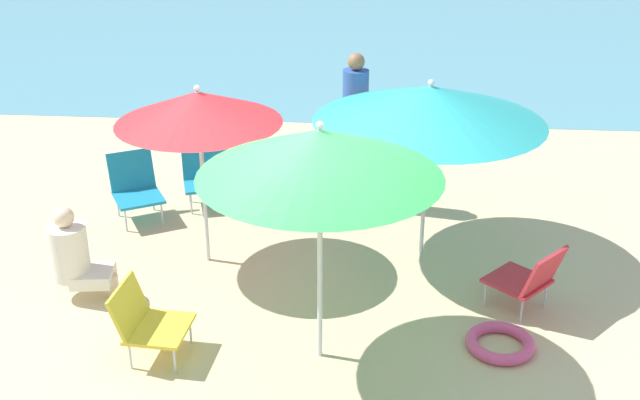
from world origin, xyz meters
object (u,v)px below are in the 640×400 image
at_px(beach_chair_e, 296,186).
at_px(person_a, 355,130).
at_px(beach_chair_d, 529,277).
at_px(swim_ring, 500,343).
at_px(beach_chair_c, 208,172).
at_px(person_b, 74,255).
at_px(beach_chair_a, 146,319).
at_px(umbrella_red, 198,107).
at_px(umbrella_green, 320,153).
at_px(umbrella_teal, 430,104).
at_px(beach_chair_b, 135,186).

bearing_deg(beach_chair_e, person_a, 162.07).
xyz_separation_m(beach_chair_d, swim_ring, (-0.29, -0.57, -0.30)).
xyz_separation_m(beach_chair_c, beach_chair_e, (1.02, -0.15, -0.06)).
distance_m(beach_chair_c, swim_ring, 3.95).
bearing_deg(person_b, beach_chair_a, -50.91).
xyz_separation_m(beach_chair_a, beach_chair_d, (3.11, 0.89, 0.01)).
relative_size(beach_chair_d, person_a, 0.42).
bearing_deg(swim_ring, umbrella_red, 154.67).
relative_size(beach_chair_c, beach_chair_d, 0.97).
distance_m(umbrella_green, person_a, 3.05).
xyz_separation_m(beach_chair_d, beach_chair_e, (-2.22, 1.89, -0.04)).
relative_size(umbrella_teal, beach_chair_d, 3.02).
distance_m(beach_chair_b, swim_ring, 4.27).
xyz_separation_m(beach_chair_e, swim_ring, (1.93, -2.46, -0.26)).
height_order(umbrella_red, beach_chair_a, umbrella_red).
bearing_deg(umbrella_teal, beach_chair_a, -139.40).
height_order(person_a, person_b, person_a).
distance_m(beach_chair_a, person_b, 1.21).
height_order(beach_chair_b, beach_chair_e, beach_chair_b).
relative_size(beach_chair_c, beach_chair_e, 0.97).
distance_m(umbrella_red, person_a, 2.11).
height_order(umbrella_green, umbrella_teal, umbrella_green).
height_order(umbrella_teal, beach_chair_a, umbrella_teal).
height_order(beach_chair_c, beach_chair_e, beach_chair_c).
height_order(beach_chair_c, person_b, person_b).
height_order(umbrella_red, beach_chair_b, umbrella_red).
xyz_separation_m(umbrella_green, umbrella_teal, (0.87, 1.81, -0.18)).
height_order(beach_chair_a, beach_chair_b, beach_chair_b).
bearing_deg(beach_chair_c, person_b, -36.45).
bearing_deg(umbrella_green, beach_chair_b, 132.62).
height_order(umbrella_green, beach_chair_e, umbrella_green).
relative_size(umbrella_green, beach_chair_c, 2.83).
height_order(umbrella_green, person_a, umbrella_green).
distance_m(umbrella_teal, person_a, 1.49).
distance_m(umbrella_green, beach_chair_e, 3.07).
bearing_deg(person_b, swim_ring, -15.54).
relative_size(umbrella_red, beach_chair_a, 2.88).
xyz_separation_m(beach_chair_b, beach_chair_c, (0.71, 0.43, 0.01)).
distance_m(beach_chair_b, person_a, 2.47).
relative_size(umbrella_teal, person_a, 1.25).
relative_size(umbrella_teal, beach_chair_b, 2.86).
bearing_deg(beach_chair_a, beach_chair_b, 112.97).
distance_m(umbrella_green, umbrella_teal, 2.02).
distance_m(beach_chair_d, person_b, 3.99).
xyz_separation_m(umbrella_red, beach_chair_a, (-0.14, -1.58, -1.24)).
distance_m(beach_chair_c, beach_chair_e, 1.03).
xyz_separation_m(person_b, swim_ring, (3.70, -0.51, -0.37)).
xyz_separation_m(beach_chair_a, beach_chair_e, (0.89, 2.78, -0.02)).
bearing_deg(umbrella_red, swim_ring, -25.33).
height_order(umbrella_green, person_b, umbrella_green).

